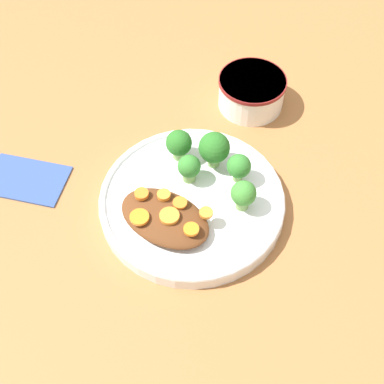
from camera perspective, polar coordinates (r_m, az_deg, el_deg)
ground_plane at (r=0.78m, az=-0.00°, el=-1.55°), size 4.00×4.00×0.00m
plate at (r=0.77m, az=-0.00°, el=-0.97°), size 0.27×0.27×0.03m
dip_bowl at (r=0.91m, az=6.37°, el=10.70°), size 0.11×0.11×0.05m
stew_mound at (r=0.74m, az=-2.92°, el=-2.76°), size 0.13×0.08×0.02m
broccoli_floret_0 at (r=0.77m, az=5.02°, el=2.70°), size 0.04×0.04×0.05m
broccoli_floret_1 at (r=0.78m, az=2.39°, el=4.68°), size 0.05×0.05×0.06m
broccoli_floret_2 at (r=0.79m, az=-1.40°, el=5.15°), size 0.04×0.04×0.05m
broccoli_floret_3 at (r=0.77m, az=-0.30°, el=2.62°), size 0.03×0.03×0.05m
broccoli_floret_4 at (r=0.74m, az=5.51°, el=-0.26°), size 0.04×0.04×0.05m
carrot_slice_0 at (r=0.71m, az=-0.08°, el=-3.99°), size 0.02×0.02×0.00m
carrot_slice_1 at (r=0.74m, az=-5.40°, el=-0.21°), size 0.02×0.02×0.01m
carrot_slice_2 at (r=0.73m, az=-1.15°, el=-1.24°), size 0.02×0.02×0.00m
carrot_slice_3 at (r=0.72m, az=-5.63°, el=-2.68°), size 0.03×0.03×0.00m
carrot_slice_4 at (r=0.72m, az=-2.26°, el=-2.66°), size 0.03×0.03×0.01m
carrot_slice_5 at (r=0.74m, az=-3.03°, el=-0.32°), size 0.02×0.02×0.01m
carrot_slice_6 at (r=0.72m, az=1.51°, el=-2.23°), size 0.02×0.02×0.01m
napkin at (r=0.85m, az=-17.27°, el=1.32°), size 0.14×0.11×0.01m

